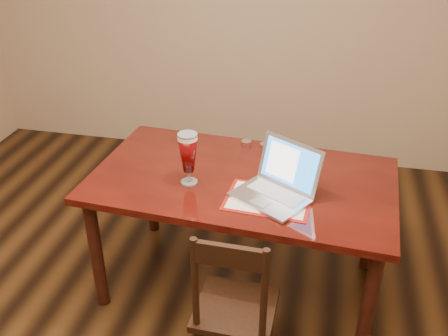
# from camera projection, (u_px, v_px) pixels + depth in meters

# --- Properties ---
(room_shell) EXTENTS (4.51, 5.01, 2.71)m
(room_shell) POSITION_uv_depth(u_px,v_px,m) (98.00, 20.00, 1.61)
(room_shell) COLOR tan
(room_shell) RESTS_ON ground
(dining_table) EXTENTS (1.68, 1.02, 1.05)m
(dining_table) POSITION_uv_depth(u_px,v_px,m) (242.00, 190.00, 2.73)
(dining_table) COLOR #50100A
(dining_table) RESTS_ON ground
(dining_chair) EXTENTS (0.38, 0.37, 0.88)m
(dining_chair) POSITION_uv_depth(u_px,v_px,m) (234.00, 309.00, 2.33)
(dining_chair) COLOR black
(dining_chair) RESTS_ON ground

